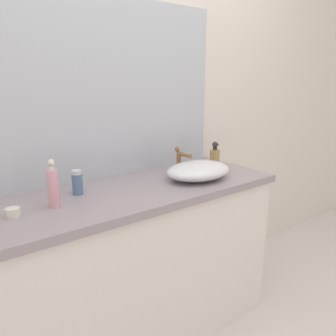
# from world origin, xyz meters

# --- Properties ---
(bathroom_wall_rear) EXTENTS (6.00, 0.06, 2.60)m
(bathroom_wall_rear) POSITION_xyz_m (0.00, 0.73, 1.30)
(bathroom_wall_rear) COLOR silver
(bathroom_wall_rear) RESTS_ON ground
(vanity_counter) EXTENTS (1.52, 0.55, 0.86)m
(vanity_counter) POSITION_xyz_m (-0.11, 0.42, 0.43)
(vanity_counter) COLOR white
(vanity_counter) RESTS_ON ground
(wall_mirror_panel) EXTENTS (1.39, 0.01, 0.95)m
(wall_mirror_panel) POSITION_xyz_m (-0.11, 0.69, 1.34)
(wall_mirror_panel) COLOR #B2BCC6
(wall_mirror_panel) RESTS_ON vanity_counter
(sink_basin) EXTENTS (0.38, 0.28, 0.10)m
(sink_basin) POSITION_xyz_m (0.24, 0.35, 0.91)
(sink_basin) COLOR silver
(sink_basin) RESTS_ON vanity_counter
(faucet) EXTENTS (0.03, 0.14, 0.15)m
(faucet) POSITION_xyz_m (0.24, 0.51, 0.95)
(faucet) COLOR brown
(faucet) RESTS_ON vanity_counter
(soap_dispenser) EXTENTS (0.06, 0.06, 0.15)m
(soap_dispenser) POSITION_xyz_m (0.54, 0.52, 0.92)
(soap_dispenser) COLOR #A88B50
(soap_dispenser) RESTS_ON vanity_counter
(lotion_bottle) EXTENTS (0.05, 0.05, 0.12)m
(lotion_bottle) POSITION_xyz_m (-0.38, 0.51, 0.92)
(lotion_bottle) COLOR #4F7097
(lotion_bottle) RESTS_ON vanity_counter
(perfume_bottle) EXTENTS (0.05, 0.05, 0.21)m
(perfume_bottle) POSITION_xyz_m (-0.52, 0.41, 0.95)
(perfume_bottle) COLOR pink
(perfume_bottle) RESTS_ON vanity_counter
(candle_jar) EXTENTS (0.05, 0.05, 0.04)m
(candle_jar) POSITION_xyz_m (-0.69, 0.40, 0.88)
(candle_jar) COLOR silver
(candle_jar) RESTS_ON vanity_counter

